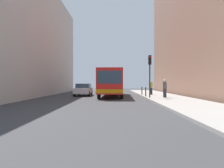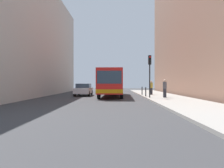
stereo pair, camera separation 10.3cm
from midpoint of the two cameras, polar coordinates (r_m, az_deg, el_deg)
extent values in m
plane|color=#38383A|center=(22.19, 0.47, -3.76)|extent=(80.00, 80.00, 0.00)
cube|color=#9E9991|center=(22.81, 14.19, -3.47)|extent=(4.40, 40.00, 0.15)
cube|color=#BCB7AD|center=(29.12, -23.22, 11.20)|extent=(7.00, 32.00, 14.18)
cube|color=#936B56|center=(29.45, 24.34, 14.81)|extent=(7.00, 32.00, 17.92)
cube|color=red|center=(25.01, 0.11, 0.71)|extent=(2.86, 11.08, 2.50)
cube|color=orange|center=(25.03, 0.11, -1.46)|extent=(2.88, 11.10, 0.36)
cube|color=#2D3D4C|center=(19.55, -0.59, 1.84)|extent=(2.26, 0.13, 1.20)
cube|color=#2D3D4C|center=(25.52, 0.16, 1.49)|extent=(2.82, 9.48, 1.00)
cylinder|color=black|center=(21.12, 2.72, -2.61)|extent=(0.31, 1.01, 1.00)
cylinder|color=black|center=(21.23, -3.40, -2.60)|extent=(0.31, 1.01, 1.00)
cylinder|color=black|center=(28.91, 2.69, -1.82)|extent=(0.31, 1.01, 1.00)
cylinder|color=black|center=(29.00, -1.79, -1.81)|extent=(0.31, 1.01, 1.00)
cube|color=silver|center=(26.32, -7.48, -1.73)|extent=(1.82, 4.41, 0.64)
cube|color=#2D3D4C|center=(26.46, -7.44, -0.46)|extent=(1.61, 2.47, 0.52)
cylinder|color=black|center=(24.75, -6.08, -2.60)|extent=(0.22, 0.64, 0.64)
cylinder|color=black|center=(24.99, -9.82, -2.57)|extent=(0.22, 0.64, 0.64)
cylinder|color=black|center=(27.73, -5.37, -2.28)|extent=(0.22, 0.64, 0.64)
cylinder|color=black|center=(27.94, -8.72, -2.26)|extent=(0.22, 0.64, 0.64)
cube|color=black|center=(35.44, -0.47, -1.19)|extent=(2.11, 4.52, 0.64)
cube|color=#2D3D4C|center=(35.58, -0.45, -0.25)|extent=(1.77, 2.57, 0.52)
cylinder|color=black|center=(33.89, 0.67, -1.80)|extent=(0.27, 0.65, 0.64)
cylinder|color=black|center=(34.05, -2.08, -1.79)|extent=(0.27, 0.65, 0.64)
cylinder|color=black|center=(36.88, 1.01, -1.63)|extent=(0.27, 0.65, 0.64)
cylinder|color=black|center=(37.03, -1.52, -1.62)|extent=(0.27, 0.65, 0.64)
cylinder|color=black|center=(21.03, 10.18, 0.78)|extent=(0.12, 0.12, 3.20)
cube|color=black|center=(21.14, 10.18, 6.34)|extent=(0.28, 0.24, 0.90)
sphere|color=red|center=(21.05, 10.24, 7.14)|extent=(0.16, 0.16, 0.16)
sphere|color=black|center=(21.02, 10.24, 6.38)|extent=(0.16, 0.16, 0.16)
sphere|color=black|center=(20.99, 10.24, 5.62)|extent=(0.16, 0.16, 0.16)
cylinder|color=black|center=(22.95, 9.13, -2.07)|extent=(0.11, 0.11, 0.95)
cylinder|color=black|center=(25.98, 8.15, -1.79)|extent=(0.11, 0.11, 0.95)
cylinder|color=#26262D|center=(21.43, 14.05, -2.36)|extent=(0.32, 0.32, 0.86)
cylinder|color=#4C4C51|center=(21.41, 14.05, -0.33)|extent=(0.38, 0.38, 0.66)
sphere|color=beige|center=(21.41, 14.05, 0.87)|extent=(0.24, 0.24, 0.24)
cylinder|color=#26262D|center=(26.18, 10.54, -1.91)|extent=(0.32, 0.32, 0.82)
cylinder|color=gold|center=(26.17, 10.54, -0.32)|extent=(0.38, 0.38, 0.63)
sphere|color=beige|center=(26.16, 10.54, 0.62)|extent=(0.23, 0.23, 0.23)
camera|label=1|loc=(0.05, -89.87, 0.00)|focal=34.24mm
camera|label=2|loc=(0.05, 90.13, 0.00)|focal=34.24mm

